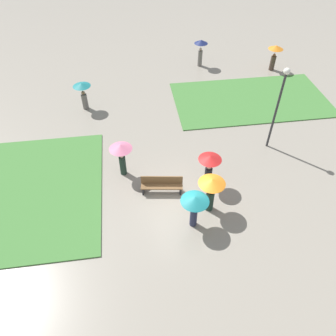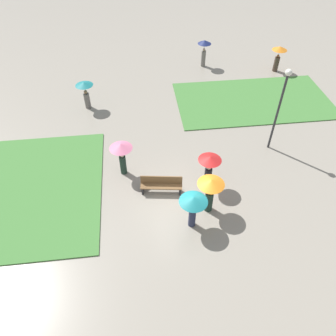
{
  "view_description": "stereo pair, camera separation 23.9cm",
  "coord_description": "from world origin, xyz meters",
  "px_view_note": "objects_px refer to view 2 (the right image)",
  "views": [
    {
      "loc": [
        -1.97,
        -9.52,
        11.74
      ],
      "look_at": [
        -0.36,
        1.89,
        0.67
      ],
      "focal_mm": 35.0,
      "sensor_mm": 36.0,
      "label": 1
    },
    {
      "loc": [
        -1.73,
        -9.55,
        11.74
      ],
      "look_at": [
        -0.36,
        1.89,
        0.67
      ],
      "focal_mm": 35.0,
      "sensor_mm": 36.0,
      "label": 2
    }
  ],
  "objects_px": {
    "park_bench": "(161,184)",
    "crowd_person_red": "(209,165)",
    "lone_walker_far_path": "(204,48)",
    "lamp_post": "(281,101)",
    "lone_walker_mid_plaza": "(85,90)",
    "crowd_person_teal": "(193,204)",
    "crowd_person_pink": "(121,152)",
    "crowd_person_orange": "(210,188)",
    "lone_walker_near_lawn": "(279,54)"
  },
  "relations": [
    {
      "from": "lamp_post",
      "to": "lone_walker_near_lawn",
      "type": "height_order",
      "value": "lamp_post"
    },
    {
      "from": "crowd_person_red",
      "to": "lone_walker_mid_plaza",
      "type": "xyz_separation_m",
      "value": [
        -6.16,
        7.61,
        -0.07
      ]
    },
    {
      "from": "crowd_person_red",
      "to": "crowd_person_teal",
      "type": "relative_size",
      "value": 1.03
    },
    {
      "from": "lamp_post",
      "to": "crowd_person_teal",
      "type": "distance_m",
      "value": 7.11
    },
    {
      "from": "crowd_person_teal",
      "to": "crowd_person_orange",
      "type": "bearing_deg",
      "value": -59.65
    },
    {
      "from": "lone_walker_near_lawn",
      "to": "crowd_person_red",
      "type": "bearing_deg",
      "value": 149.45
    },
    {
      "from": "crowd_person_orange",
      "to": "park_bench",
      "type": "bearing_deg",
      "value": -156.8
    },
    {
      "from": "crowd_person_pink",
      "to": "crowd_person_orange",
      "type": "xyz_separation_m",
      "value": [
        3.75,
        -2.85,
        -0.02
      ]
    },
    {
      "from": "lamp_post",
      "to": "crowd_person_red",
      "type": "bearing_deg",
      "value": -148.5
    },
    {
      "from": "park_bench",
      "to": "crowd_person_teal",
      "type": "height_order",
      "value": "crowd_person_teal"
    },
    {
      "from": "crowd_person_red",
      "to": "lamp_post",
      "type": "bearing_deg",
      "value": -72.53
    },
    {
      "from": "crowd_person_red",
      "to": "crowd_person_teal",
      "type": "xyz_separation_m",
      "value": [
        -1.16,
        -2.26,
        0.11
      ]
    },
    {
      "from": "crowd_person_pink",
      "to": "lone_walker_near_lawn",
      "type": "relative_size",
      "value": 1.0
    },
    {
      "from": "crowd_person_pink",
      "to": "crowd_person_red",
      "type": "relative_size",
      "value": 1.01
    },
    {
      "from": "crowd_person_orange",
      "to": "lamp_post",
      "type": "bearing_deg",
      "value": 100.19
    },
    {
      "from": "crowd_person_orange",
      "to": "crowd_person_teal",
      "type": "distance_m",
      "value": 1.17
    },
    {
      "from": "crowd_person_red",
      "to": "lone_walker_mid_plaza",
      "type": "distance_m",
      "value": 9.79
    },
    {
      "from": "lone_walker_far_path",
      "to": "lamp_post",
      "type": "bearing_deg",
      "value": 59.69
    },
    {
      "from": "lamp_post",
      "to": "crowd_person_teal",
      "type": "xyz_separation_m",
      "value": [
        -5.12,
        -4.69,
        -1.55
      ]
    },
    {
      "from": "crowd_person_orange",
      "to": "crowd_person_pink",
      "type": "bearing_deg",
      "value": -159.82
    },
    {
      "from": "crowd_person_red",
      "to": "lone_walker_far_path",
      "type": "relative_size",
      "value": 0.93
    },
    {
      "from": "crowd_person_pink",
      "to": "lamp_post",
      "type": "bearing_deg",
      "value": 33.16
    },
    {
      "from": "park_bench",
      "to": "lone_walker_mid_plaza",
      "type": "distance_m",
      "value": 8.71
    },
    {
      "from": "crowd_person_teal",
      "to": "lone_walker_far_path",
      "type": "distance_m",
      "value": 14.99
    },
    {
      "from": "park_bench",
      "to": "lone_walker_mid_plaza",
      "type": "bearing_deg",
      "value": 125.05
    },
    {
      "from": "crowd_person_pink",
      "to": "crowd_person_teal",
      "type": "distance_m",
      "value": 4.62
    },
    {
      "from": "park_bench",
      "to": "lone_walker_far_path",
      "type": "xyz_separation_m",
      "value": [
        4.5,
        12.49,
        0.96
      ]
    },
    {
      "from": "lone_walker_near_lawn",
      "to": "crowd_person_teal",
      "type": "bearing_deg",
      "value": 150.6
    },
    {
      "from": "lamp_post",
      "to": "crowd_person_pink",
      "type": "distance_m",
      "value": 8.2
    },
    {
      "from": "crowd_person_orange",
      "to": "lone_walker_near_lawn",
      "type": "relative_size",
      "value": 1.02
    },
    {
      "from": "park_bench",
      "to": "crowd_person_orange",
      "type": "height_order",
      "value": "crowd_person_orange"
    },
    {
      "from": "crowd_person_red",
      "to": "lone_walker_far_path",
      "type": "height_order",
      "value": "lone_walker_far_path"
    },
    {
      "from": "lamp_post",
      "to": "lone_walker_far_path",
      "type": "bearing_deg",
      "value": 99.84
    },
    {
      "from": "lone_walker_far_path",
      "to": "lone_walker_mid_plaza",
      "type": "xyz_separation_m",
      "value": [
        -8.4,
        -4.73,
        -0.19
      ]
    },
    {
      "from": "lone_walker_far_path",
      "to": "lone_walker_near_lawn",
      "type": "height_order",
      "value": "lone_walker_far_path"
    },
    {
      "from": "park_bench",
      "to": "crowd_person_red",
      "type": "height_order",
      "value": "crowd_person_red"
    },
    {
      "from": "crowd_person_red",
      "to": "lone_walker_far_path",
      "type": "distance_m",
      "value": 12.54
    },
    {
      "from": "lamp_post",
      "to": "lone_walker_mid_plaza",
      "type": "height_order",
      "value": "lamp_post"
    },
    {
      "from": "park_bench",
      "to": "crowd_person_pink",
      "type": "distance_m",
      "value": 2.5
    },
    {
      "from": "crowd_person_pink",
      "to": "lone_walker_far_path",
      "type": "bearing_deg",
      "value": 85.82
    },
    {
      "from": "park_bench",
      "to": "crowd_person_red",
      "type": "bearing_deg",
      "value": 12.05
    },
    {
      "from": "park_bench",
      "to": "lone_walker_far_path",
      "type": "height_order",
      "value": "lone_walker_far_path"
    },
    {
      "from": "crowd_person_teal",
      "to": "park_bench",
      "type": "bearing_deg",
      "value": 16.91
    },
    {
      "from": "crowd_person_pink",
      "to": "crowd_person_orange",
      "type": "relative_size",
      "value": 0.98
    },
    {
      "from": "crowd_person_orange",
      "to": "crowd_person_teal",
      "type": "bearing_deg",
      "value": -81.65
    },
    {
      "from": "lone_walker_mid_plaza",
      "to": "lone_walker_near_lawn",
      "type": "xyz_separation_m",
      "value": [
        13.6,
        3.33,
        0.09
      ]
    },
    {
      "from": "lone_walker_mid_plaza",
      "to": "crowd_person_red",
      "type": "bearing_deg",
      "value": -45.43
    },
    {
      "from": "crowd_person_red",
      "to": "lone_walker_near_lawn",
      "type": "relative_size",
      "value": 1.0
    },
    {
      "from": "lone_walker_mid_plaza",
      "to": "lone_walker_near_lawn",
      "type": "relative_size",
      "value": 0.95
    },
    {
      "from": "park_bench",
      "to": "crowd_person_red",
      "type": "distance_m",
      "value": 2.41
    }
  ]
}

